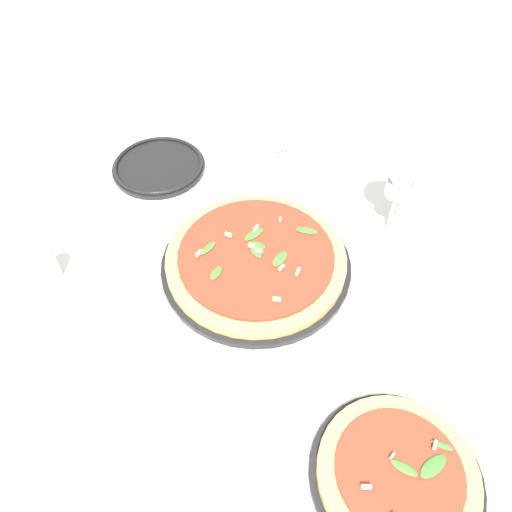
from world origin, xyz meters
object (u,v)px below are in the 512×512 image
fork (267,136)px  shaker_pepper (48,264)px  pizza_personal_side (397,475)px  wine_glass (401,181)px  side_plate_white (159,166)px  pizza_arugula_main (256,261)px

fork → shaker_pepper: (0.13, -0.54, 0.03)m
pizza_personal_side → fork: pizza_personal_side is taller
wine_glass → fork: bearing=-173.7°
pizza_personal_side → side_plate_white: (-0.75, 0.01, -0.01)m
pizza_arugula_main → shaker_pepper: size_ratio=5.07×
side_plate_white → fork: bearing=82.2°
pizza_arugula_main → shaker_pepper: bearing=-118.6°
pizza_arugula_main → shaker_pepper: 0.36m
fork → side_plate_white: size_ratio=1.05×
shaker_pepper → pizza_personal_side: bearing=25.6°
pizza_arugula_main → side_plate_white: pizza_arugula_main is taller
pizza_arugula_main → wine_glass: bearing=78.0°
pizza_personal_side → shaker_pepper: (-0.58, -0.28, 0.02)m
side_plate_white → shaker_pepper: (0.17, -0.28, 0.02)m
wine_glass → side_plate_white: wine_glass is taller
pizza_personal_side → wine_glass: size_ratio=1.35×
pizza_personal_side → shaker_pepper: size_ratio=3.43×
pizza_personal_side → side_plate_white: size_ratio=1.16×
pizza_arugula_main → shaker_pepper: shaker_pepper is taller
side_plate_white → wine_glass: bearing=36.6°
pizza_arugula_main → pizza_personal_side: size_ratio=1.48×
shaker_pepper → wine_glass: bearing=68.5°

